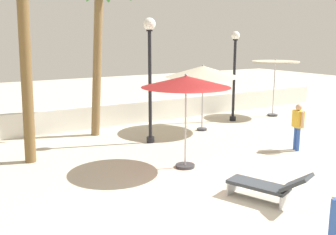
{
  "coord_description": "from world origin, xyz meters",
  "views": [
    {
      "loc": [
        -5.74,
        -6.49,
        3.69
      ],
      "look_at": [
        0.0,
        2.98,
        1.4
      ],
      "focal_mm": 41.71,
      "sensor_mm": 36.0,
      "label": 1
    }
  ],
  "objects_px": {
    "palm_tree_3": "(99,42)",
    "patio_umbrella_2": "(203,72)",
    "lounge_chair_0": "(268,185)",
    "guest_0": "(298,123)",
    "lamp_post_2": "(150,61)",
    "lamp_post_0": "(235,67)",
    "palm_tree_1": "(26,47)",
    "patio_umbrella_0": "(186,83)",
    "patio_umbrella_1": "(275,66)"
  },
  "relations": [
    {
      "from": "patio_umbrella_1",
      "to": "guest_0",
      "type": "bearing_deg",
      "value": -128.44
    },
    {
      "from": "patio_umbrella_1",
      "to": "patio_umbrella_2",
      "type": "bearing_deg",
      "value": -172.25
    },
    {
      "from": "guest_0",
      "to": "lamp_post_2",
      "type": "bearing_deg",
      "value": 137.49
    },
    {
      "from": "patio_umbrella_2",
      "to": "lamp_post_2",
      "type": "relative_size",
      "value": 0.69
    },
    {
      "from": "palm_tree_3",
      "to": "lounge_chair_0",
      "type": "bearing_deg",
      "value": -84.13
    },
    {
      "from": "lamp_post_2",
      "to": "palm_tree_1",
      "type": "bearing_deg",
      "value": -179.08
    },
    {
      "from": "patio_umbrella_0",
      "to": "patio_umbrella_2",
      "type": "relative_size",
      "value": 0.91
    },
    {
      "from": "lounge_chair_0",
      "to": "palm_tree_1",
      "type": "bearing_deg",
      "value": 123.69
    },
    {
      "from": "patio_umbrella_0",
      "to": "palm_tree_1",
      "type": "xyz_separation_m",
      "value": [
        -3.62,
        2.83,
        0.97
      ]
    },
    {
      "from": "patio_umbrella_2",
      "to": "patio_umbrella_0",
      "type": "bearing_deg",
      "value": -132.02
    },
    {
      "from": "patio_umbrella_0",
      "to": "patio_umbrella_2",
      "type": "xyz_separation_m",
      "value": [
        3.11,
        3.46,
        -0.09
      ]
    },
    {
      "from": "patio_umbrella_2",
      "to": "lounge_chair_0",
      "type": "distance_m",
      "value": 7.32
    },
    {
      "from": "palm_tree_3",
      "to": "lamp_post_0",
      "type": "xyz_separation_m",
      "value": [
        5.94,
        -0.74,
        -1.1
      ]
    },
    {
      "from": "lamp_post_2",
      "to": "lamp_post_0",
      "type": "bearing_deg",
      "value": 15.04
    },
    {
      "from": "palm_tree_1",
      "to": "guest_0",
      "type": "xyz_separation_m",
      "value": [
        7.74,
        -3.3,
        -2.49
      ]
    },
    {
      "from": "patio_umbrella_0",
      "to": "patio_umbrella_1",
      "type": "relative_size",
      "value": 1.0
    },
    {
      "from": "lamp_post_0",
      "to": "lounge_chair_0",
      "type": "height_order",
      "value": "lamp_post_0"
    },
    {
      "from": "patio_umbrella_2",
      "to": "guest_0",
      "type": "distance_m",
      "value": 4.3
    },
    {
      "from": "patio_umbrella_2",
      "to": "lamp_post_0",
      "type": "height_order",
      "value": "lamp_post_0"
    },
    {
      "from": "palm_tree_3",
      "to": "guest_0",
      "type": "xyz_separation_m",
      "value": [
        4.68,
        -5.43,
        -2.59
      ]
    },
    {
      "from": "lounge_chair_0",
      "to": "palm_tree_3",
      "type": "bearing_deg",
      "value": 95.87
    },
    {
      "from": "patio_umbrella_0",
      "to": "lounge_chair_0",
      "type": "relative_size",
      "value": 1.39
    },
    {
      "from": "patio_umbrella_2",
      "to": "guest_0",
      "type": "xyz_separation_m",
      "value": [
        1.0,
        -3.93,
        -1.43
      ]
    },
    {
      "from": "lounge_chair_0",
      "to": "lamp_post_2",
      "type": "bearing_deg",
      "value": 88.21
    },
    {
      "from": "lounge_chair_0",
      "to": "patio_umbrella_2",
      "type": "bearing_deg",
      "value": 66.1
    },
    {
      "from": "lamp_post_0",
      "to": "lamp_post_2",
      "type": "height_order",
      "value": "lamp_post_2"
    },
    {
      "from": "patio_umbrella_2",
      "to": "palm_tree_1",
      "type": "height_order",
      "value": "palm_tree_1"
    },
    {
      "from": "patio_umbrella_1",
      "to": "lamp_post_2",
      "type": "relative_size",
      "value": 0.62
    },
    {
      "from": "patio_umbrella_0",
      "to": "patio_umbrella_1",
      "type": "distance_m",
      "value": 8.75
    },
    {
      "from": "palm_tree_1",
      "to": "lamp_post_2",
      "type": "height_order",
      "value": "palm_tree_1"
    },
    {
      "from": "patio_umbrella_1",
      "to": "lounge_chair_0",
      "type": "bearing_deg",
      "value": -136.58
    },
    {
      "from": "patio_umbrella_2",
      "to": "lamp_post_0",
      "type": "xyz_separation_m",
      "value": [
        2.27,
        0.77,
        0.06
      ]
    },
    {
      "from": "lamp_post_0",
      "to": "patio_umbrella_2",
      "type": "bearing_deg",
      "value": -161.31
    },
    {
      "from": "guest_0",
      "to": "patio_umbrella_2",
      "type": "bearing_deg",
      "value": 104.3
    },
    {
      "from": "palm_tree_1",
      "to": "lounge_chair_0",
      "type": "bearing_deg",
      "value": -56.31
    },
    {
      "from": "palm_tree_1",
      "to": "lamp_post_0",
      "type": "height_order",
      "value": "palm_tree_1"
    },
    {
      "from": "patio_umbrella_0",
      "to": "palm_tree_1",
      "type": "relative_size",
      "value": 0.48
    },
    {
      "from": "patio_umbrella_0",
      "to": "guest_0",
      "type": "height_order",
      "value": "patio_umbrella_0"
    },
    {
      "from": "patio_umbrella_0",
      "to": "lamp_post_2",
      "type": "height_order",
      "value": "lamp_post_2"
    },
    {
      "from": "patio_umbrella_1",
      "to": "lounge_chair_0",
      "type": "height_order",
      "value": "patio_umbrella_1"
    },
    {
      "from": "palm_tree_3",
      "to": "guest_0",
      "type": "relative_size",
      "value": 3.75
    },
    {
      "from": "palm_tree_3",
      "to": "patio_umbrella_2",
      "type": "bearing_deg",
      "value": -22.29
    },
    {
      "from": "lamp_post_0",
      "to": "lounge_chair_0",
      "type": "bearing_deg",
      "value": -125.4
    },
    {
      "from": "lamp_post_0",
      "to": "guest_0",
      "type": "height_order",
      "value": "lamp_post_0"
    },
    {
      "from": "patio_umbrella_1",
      "to": "lamp_post_0",
      "type": "height_order",
      "value": "lamp_post_0"
    },
    {
      "from": "patio_umbrella_0",
      "to": "lounge_chair_0",
      "type": "distance_m",
      "value": 3.63
    },
    {
      "from": "patio_umbrella_0",
      "to": "patio_umbrella_2",
      "type": "distance_m",
      "value": 4.65
    },
    {
      "from": "palm_tree_3",
      "to": "lounge_chair_0",
      "type": "relative_size",
      "value": 2.99
    },
    {
      "from": "palm_tree_1",
      "to": "lamp_post_0",
      "type": "relative_size",
      "value": 1.44
    },
    {
      "from": "palm_tree_1",
      "to": "guest_0",
      "type": "height_order",
      "value": "palm_tree_1"
    }
  ]
}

